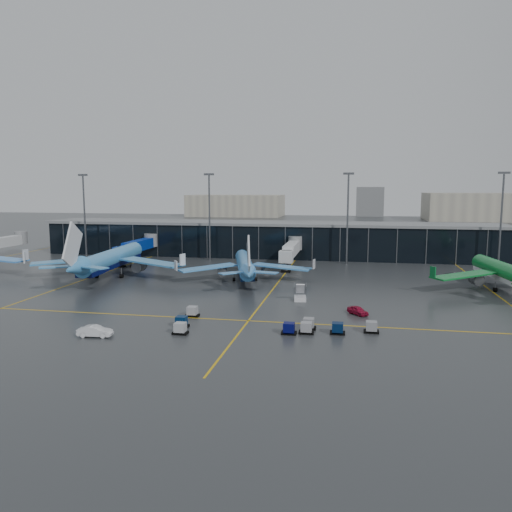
% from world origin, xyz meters
% --- Properties ---
extents(ground, '(600.00, 600.00, 0.00)m').
position_xyz_m(ground, '(0.00, 0.00, 0.00)').
color(ground, '#282B2D').
rests_on(ground, ground).
extents(terminal_pier, '(142.00, 17.00, 10.70)m').
position_xyz_m(terminal_pier, '(0.00, 62.00, 5.42)').
color(terminal_pier, black).
rests_on(terminal_pier, ground).
extents(jet_bridges, '(94.00, 27.50, 7.20)m').
position_xyz_m(jet_bridges, '(-35.00, 42.99, 4.55)').
color(jet_bridges, '#595B60').
rests_on(jet_bridges, ground).
extents(flood_masts, '(203.00, 0.50, 25.50)m').
position_xyz_m(flood_masts, '(5.00, 50.00, 13.81)').
color(flood_masts, '#595B60').
rests_on(flood_masts, ground).
extents(distant_hangars, '(260.00, 71.00, 22.00)m').
position_xyz_m(distant_hangars, '(49.94, 270.08, 8.79)').
color(distant_hangars, '#B2AD99').
rests_on(distant_hangars, ground).
extents(taxi_lines, '(220.00, 120.00, 0.02)m').
position_xyz_m(taxi_lines, '(10.00, 10.61, 0.01)').
color(taxi_lines, gold).
rests_on(taxi_lines, ground).
extents(airliner_arkefly, '(43.45, 48.39, 13.80)m').
position_xyz_m(airliner_arkefly, '(-30.71, 19.08, 6.90)').
color(airliner_arkefly, '#3C89C6').
rests_on(airliner_arkefly, ground).
extents(airliner_klm_near, '(40.76, 43.96, 11.34)m').
position_xyz_m(airliner_klm_near, '(1.77, 20.65, 5.67)').
color(airliner_klm_near, '#4290DA').
rests_on(airliner_klm_near, ground).
extents(airliner_aer_lingus, '(38.68, 42.82, 11.97)m').
position_xyz_m(airliner_aer_lingus, '(57.95, 18.96, 5.98)').
color(airliner_aer_lingus, '#0D742C').
rests_on(airliner_aer_lingus, ground).
extents(baggage_carts, '(31.17, 11.52, 1.70)m').
position_xyz_m(baggage_carts, '(14.14, -19.51, 0.76)').
color(baggage_carts, black).
rests_on(baggage_carts, ground).
extents(mobile_airstair, '(2.58, 3.45, 3.45)m').
position_xyz_m(mobile_airstair, '(16.73, 1.23, 0.77)').
color(mobile_airstair, silver).
rests_on(mobile_airstair, ground).
extents(service_van_red, '(3.96, 4.28, 1.42)m').
position_xyz_m(service_van_red, '(27.39, -7.64, 0.71)').
color(service_van_red, maroon).
rests_on(service_van_red, ground).
extents(service_van_white, '(5.13, 2.25, 1.64)m').
position_xyz_m(service_van_white, '(-9.98, -27.61, 0.82)').
color(service_van_white, silver).
rests_on(service_van_white, ground).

